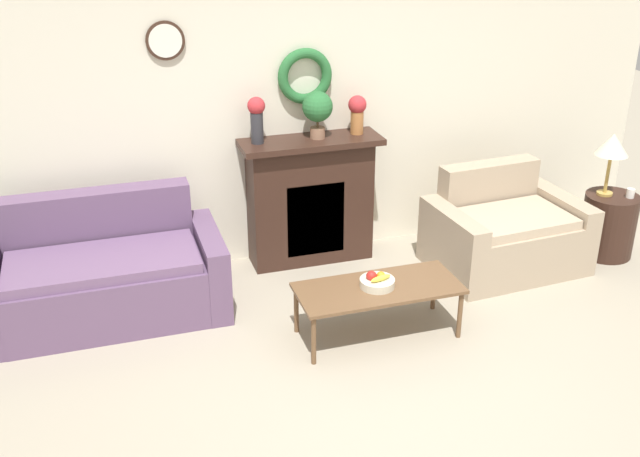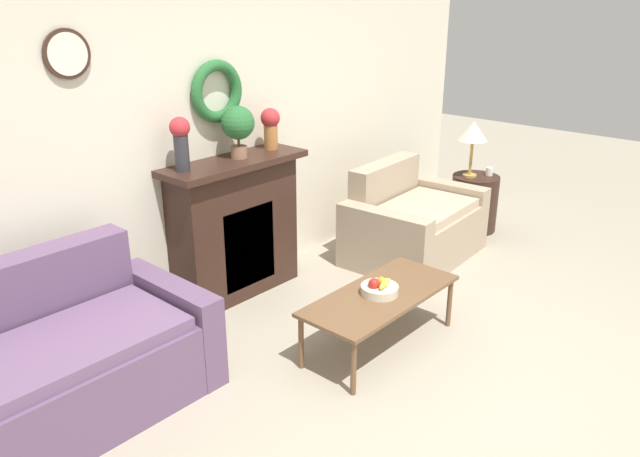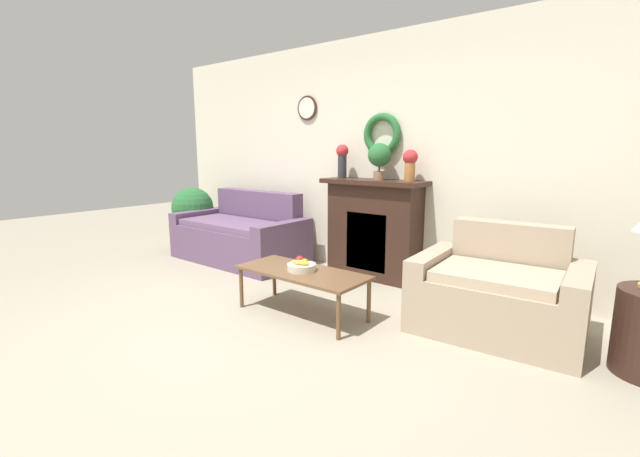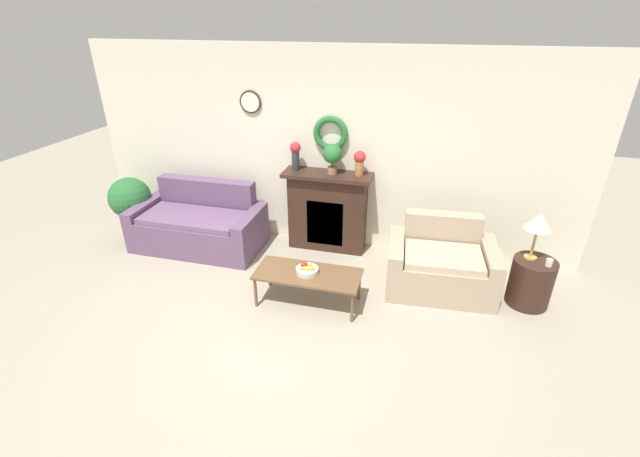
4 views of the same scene
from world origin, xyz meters
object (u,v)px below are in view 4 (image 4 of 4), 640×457
at_px(potted_plant_on_mantel, 332,155).
at_px(vase_on_mantel_left, 295,154).
at_px(mug, 549,263).
at_px(couch_left, 199,225).
at_px(loveseat_right, 441,265).
at_px(potted_plant_floor_by_couch, 130,200).
at_px(vase_on_mantel_right, 360,161).
at_px(fruit_bowl, 307,270).
at_px(coffee_table, 308,276).
at_px(fireplace, 328,211).
at_px(side_table_by_loveseat, 531,282).
at_px(table_lamp, 539,223).

bearing_deg(potted_plant_on_mantel, vase_on_mantel_left, 177.75).
xyz_separation_m(mug, vase_on_mantel_left, (-3.12, 0.81, 0.74)).
height_order(couch_left, loveseat_right, couch_left).
bearing_deg(couch_left, potted_plant_floor_by_couch, 177.56).
bearing_deg(potted_plant_floor_by_couch, vase_on_mantel_right, 6.30).
height_order(loveseat_right, vase_on_mantel_left, vase_on_mantel_left).
xyz_separation_m(fruit_bowl, potted_plant_on_mantel, (-0.03, 1.33, 0.93)).
distance_m(coffee_table, potted_plant_floor_by_couch, 3.16).
height_order(couch_left, fruit_bowl, couch_left).
xyz_separation_m(fireplace, mug, (2.67, -0.80, 0.04)).
xyz_separation_m(loveseat_right, vase_on_mantel_left, (-2.01, 0.64, 1.04)).
bearing_deg(side_table_by_loveseat, potted_plant_floor_by_couch, 176.22).
xyz_separation_m(coffee_table, mug, (2.57, 0.55, 0.24)).
height_order(table_lamp, vase_on_mantel_left, vase_on_mantel_left).
xyz_separation_m(vase_on_mantel_left, potted_plant_on_mantel, (0.51, -0.02, 0.03)).
bearing_deg(fruit_bowl, vase_on_mantel_right, 76.37).
bearing_deg(couch_left, vase_on_mantel_left, 17.72).
xyz_separation_m(couch_left, loveseat_right, (3.34, -0.22, -0.01)).
bearing_deg(side_table_by_loveseat, vase_on_mantel_right, 161.27).
bearing_deg(vase_on_mantel_left, loveseat_right, -17.69).
distance_m(fireplace, table_lamp, 2.63).
bearing_deg(fruit_bowl, mug, 11.93).
bearing_deg(coffee_table, fireplace, 94.26).
bearing_deg(fruit_bowl, loveseat_right, 25.82).
relative_size(table_lamp, mug, 6.78).
bearing_deg(table_lamp, couch_left, 176.51).
distance_m(loveseat_right, mug, 1.16).
bearing_deg(side_table_by_loveseat, couch_left, 175.94).
xyz_separation_m(coffee_table, potted_plant_on_mantel, (-0.04, 1.34, 1.00)).
height_order(loveseat_right, table_lamp, table_lamp).
distance_m(coffee_table, potted_plant_on_mantel, 1.67).
bearing_deg(vase_on_mantel_right, coffee_table, -103.17).
height_order(fruit_bowl, mug, mug).
distance_m(loveseat_right, potted_plant_floor_by_couch, 4.47).
xyz_separation_m(couch_left, vase_on_mantel_right, (2.20, 0.42, 0.99)).
bearing_deg(table_lamp, side_table_by_loveseat, -38.66).
height_order(loveseat_right, potted_plant_on_mantel, potted_plant_on_mantel).
bearing_deg(couch_left, mug, -4.74).
xyz_separation_m(side_table_by_loveseat, table_lamp, (-0.06, 0.05, 0.73)).
height_order(couch_left, potted_plant_on_mantel, potted_plant_on_mantel).
height_order(couch_left, potted_plant_floor_by_couch, potted_plant_floor_by_couch).
bearing_deg(potted_plant_floor_by_couch, table_lamp, -3.33).
relative_size(coffee_table, vase_on_mantel_right, 3.63).
bearing_deg(vase_on_mantel_right, couch_left, -169.22).
distance_m(couch_left, mug, 4.47).
relative_size(couch_left, coffee_table, 1.50).
bearing_deg(mug, couch_left, 174.98).
bearing_deg(potted_plant_floor_by_couch, coffee_table, -18.35).
distance_m(couch_left, coffee_table, 2.10).
bearing_deg(loveseat_right, vase_on_mantel_right, 146.95).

